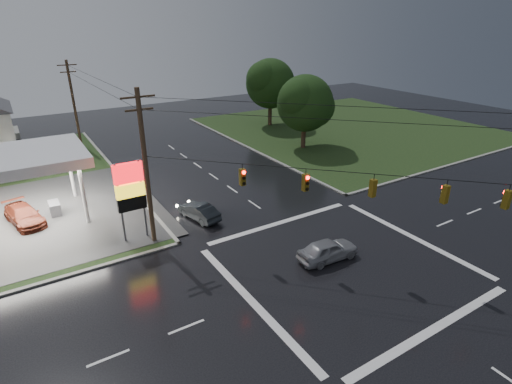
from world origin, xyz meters
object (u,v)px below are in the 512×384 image
utility_pole_n (74,102)px  car_pump (24,215)px  utility_pole_nw (146,167)px  car_north (199,211)px  tree_ne_far (271,84)px  tree_ne_near (306,103)px  car_crossing (328,250)px  pylon_sign (130,189)px

utility_pole_n → car_pump: 22.35m
utility_pole_n → car_pump: size_ratio=2.14×
utility_pole_nw → car_north: size_ratio=2.72×
tree_ne_far → car_pump: size_ratio=1.99×
tree_ne_near → car_crossing: bearing=-124.7°
utility_pole_n → tree_ne_far: bearing=-8.5°
utility_pole_nw → car_pump: 12.26m
tree_ne_near → car_crossing: tree_ne_near is taller
utility_pole_nw → car_pump: size_ratio=2.24×
pylon_sign → car_north: 6.27m
tree_ne_near → car_pump: tree_ne_near is taller
utility_pole_nw → tree_ne_far: utility_pole_nw is taller
car_north → car_crossing: 11.13m
pylon_sign → utility_pole_n: 27.56m
utility_pole_n → car_north: 27.72m
car_north → car_pump: bearing=-41.7°
pylon_sign → tree_ne_near: tree_ne_near is taller
tree_ne_far → car_pump: (-34.39, -16.41, -5.47)m
utility_pole_n → pylon_sign: bearing=-92.1°
tree_ne_far → car_pump: bearing=-154.5°
pylon_sign → car_north: bearing=5.8°
car_pump → pylon_sign: bearing=-60.3°
tree_ne_far → car_crossing: (-17.54, -32.98, -5.45)m
car_north → car_crossing: bearing=102.6°
pylon_sign → car_crossing: pylon_sign is taller
utility_pole_n → tree_ne_near: bearing=-34.1°
tree_ne_near → tree_ne_far: 12.39m
pylon_sign → car_crossing: (10.11, -9.49, -3.28)m
utility_pole_n → tree_ne_far: 26.96m
car_pump → utility_pole_n: bearing=55.3°
pylon_sign → car_north: size_ratio=1.48×
car_crossing → utility_pole_nw: bearing=50.2°
utility_pole_nw → car_north: bearing=19.8°
pylon_sign → utility_pole_n: size_ratio=0.57×
utility_pole_n → tree_ne_near: (23.64, -16.01, 0.09)m
utility_pole_n → tree_ne_near: utility_pole_n is taller
tree_ne_far → car_crossing: 37.75m
car_north → car_pump: car_pump is taller
utility_pole_n → car_crossing: size_ratio=2.46×
pylon_sign → utility_pole_nw: utility_pole_nw is taller
tree_ne_near → pylon_sign: bearing=-155.0°
pylon_sign → tree_ne_far: 36.35m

